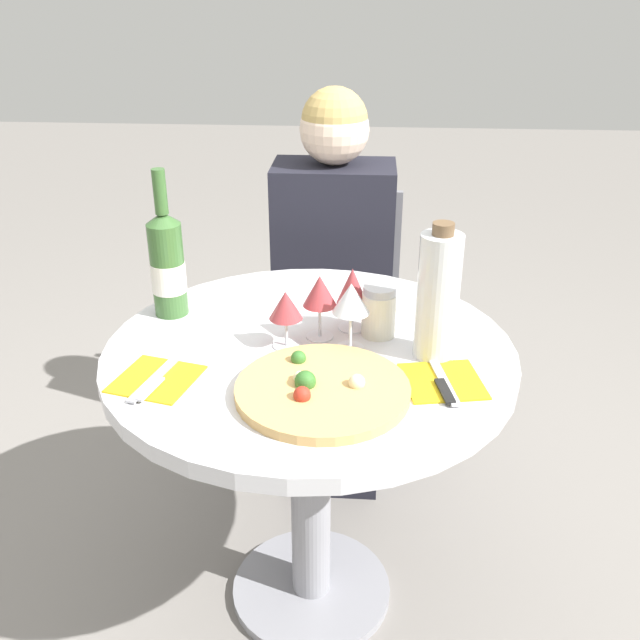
% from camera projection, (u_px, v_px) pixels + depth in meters
% --- Properties ---
extents(ground_plane, '(12.00, 12.00, 0.00)m').
position_uv_depth(ground_plane, '(311.00, 592.00, 1.85)').
color(ground_plane, gray).
rests_on(ground_plane, ground).
extents(dining_table, '(0.88, 0.88, 0.72)m').
position_uv_depth(dining_table, '(310.00, 404.00, 1.59)').
color(dining_table, gray).
rests_on(dining_table, ground_plane).
extents(chair_behind_diner, '(0.43, 0.43, 0.81)m').
position_uv_depth(chair_behind_diner, '(334.00, 324.00, 2.36)').
color(chair_behind_diner, slate).
rests_on(chair_behind_diner, ground_plane).
extents(seated_diner, '(0.36, 0.45, 1.16)m').
position_uv_depth(seated_diner, '(332.00, 304.00, 2.17)').
color(seated_diner, black).
rests_on(seated_diner, ground_plane).
extents(pizza_large, '(0.33, 0.33, 0.05)m').
position_uv_depth(pizza_large, '(322.00, 389.00, 1.35)').
color(pizza_large, tan).
rests_on(pizza_large, dining_table).
extents(wine_bottle, '(0.08, 0.08, 0.34)m').
position_uv_depth(wine_bottle, '(167.00, 264.00, 1.62)').
color(wine_bottle, '#38602D').
rests_on(wine_bottle, dining_table).
extents(tall_carafe, '(0.09, 0.09, 0.29)m').
position_uv_depth(tall_carafe, '(438.00, 296.00, 1.43)').
color(tall_carafe, silver).
rests_on(tall_carafe, dining_table).
extents(sugar_shaker, '(0.08, 0.08, 0.12)m').
position_uv_depth(sugar_shaker, '(379.00, 311.00, 1.55)').
color(sugar_shaker, silver).
rests_on(sugar_shaker, dining_table).
extents(wine_glass_center, '(0.07, 0.07, 0.15)m').
position_uv_depth(wine_glass_center, '(320.00, 292.00, 1.52)').
color(wine_glass_center, silver).
rests_on(wine_glass_center, dining_table).
extents(wine_glass_back_right, '(0.07, 0.07, 0.14)m').
position_uv_depth(wine_glass_back_right, '(352.00, 287.00, 1.56)').
color(wine_glass_back_right, silver).
rests_on(wine_glass_back_right, dining_table).
extents(wine_glass_front_left, '(0.07, 0.07, 0.13)m').
position_uv_depth(wine_glass_front_left, '(286.00, 307.00, 1.49)').
color(wine_glass_front_left, silver).
rests_on(wine_glass_front_left, dining_table).
extents(wine_glass_front_right, '(0.08, 0.08, 0.15)m').
position_uv_depth(wine_glass_front_right, '(351.00, 300.00, 1.47)').
color(wine_glass_front_right, silver).
rests_on(wine_glass_front_right, dining_table).
extents(place_setting_left, '(0.18, 0.19, 0.01)m').
position_uv_depth(place_setting_left, '(156.00, 379.00, 1.40)').
color(place_setting_left, gold).
rests_on(place_setting_left, dining_table).
extents(place_setting_right, '(0.18, 0.19, 0.01)m').
position_uv_depth(place_setting_right, '(443.00, 381.00, 1.39)').
color(place_setting_right, gold).
rests_on(place_setting_right, dining_table).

